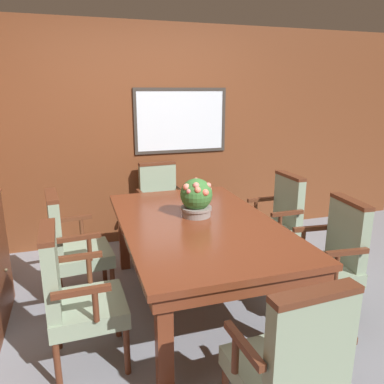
{
  "coord_description": "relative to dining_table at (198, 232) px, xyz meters",
  "views": [
    {
      "loc": [
        -0.73,
        -2.36,
        1.74
      ],
      "look_at": [
        0.14,
        0.43,
        0.94
      ],
      "focal_mm": 35.0,
      "sensor_mm": 36.0,
      "label": 1
    }
  ],
  "objects": [
    {
      "name": "chair_head_near",
      "position": [
        0.01,
        -1.37,
        -0.15
      ],
      "size": [
        0.53,
        0.5,
        0.95
      ],
      "rotation": [
        0.0,
        0.0,
        3.2
      ],
      "color": "#562B19",
      "rests_on": "ground_plane"
    },
    {
      "name": "chair_left_near",
      "position": [
        -0.95,
        -0.42,
        -0.15
      ],
      "size": [
        0.49,
        0.52,
        0.95
      ],
      "rotation": [
        0.0,
        0.0,
        1.6
      ],
      "color": "#562B19",
      "rests_on": "ground_plane"
    },
    {
      "name": "ground_plane",
      "position": [
        -0.14,
        -0.28,
        -0.65
      ],
      "size": [
        14.0,
        14.0,
        0.0
      ],
      "primitive_type": "plane",
      "color": "gray"
    },
    {
      "name": "chair_head_far",
      "position": [
        0.0,
        1.33,
        -0.15
      ],
      "size": [
        0.53,
        0.5,
        0.95
      ],
      "rotation": [
        0.0,
        0.0,
        0.07
      ],
      "color": "#562B19",
      "rests_on": "ground_plane"
    },
    {
      "name": "dining_table",
      "position": [
        0.0,
        0.0,
        0.0
      ],
      "size": [
        1.18,
        1.94,
        0.74
      ],
      "color": "maroon",
      "rests_on": "ground_plane"
    },
    {
      "name": "chair_right_near",
      "position": [
        0.94,
        -0.43,
        -0.15
      ],
      "size": [
        0.51,
        0.54,
        0.95
      ],
      "rotation": [
        0.0,
        0.0,
        -1.66
      ],
      "color": "#562B19",
      "rests_on": "ground_plane"
    },
    {
      "name": "chair_right_far",
      "position": [
        0.97,
        0.45,
        -0.15
      ],
      "size": [
        0.48,
        0.52,
        0.95
      ],
      "rotation": [
        0.0,
        0.0,
        -1.56
      ],
      "color": "#562B19",
      "rests_on": "ground_plane"
    },
    {
      "name": "chair_left_far",
      "position": [
        -0.96,
        0.41,
        -0.15
      ],
      "size": [
        0.51,
        0.54,
        0.95
      ],
      "rotation": [
        0.0,
        0.0,
        1.67
      ],
      "color": "#562B19",
      "rests_on": "ground_plane"
    },
    {
      "name": "wall_back",
      "position": [
        -0.14,
        1.61,
        0.58
      ],
      "size": [
        7.2,
        0.08,
        2.45
      ],
      "color": "brown",
      "rests_on": "ground_plane"
    },
    {
      "name": "potted_plant",
      "position": [
        0.03,
        0.13,
        0.24
      ],
      "size": [
        0.27,
        0.27,
        0.31
      ],
      "color": "gray",
      "rests_on": "dining_table"
    }
  ]
}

